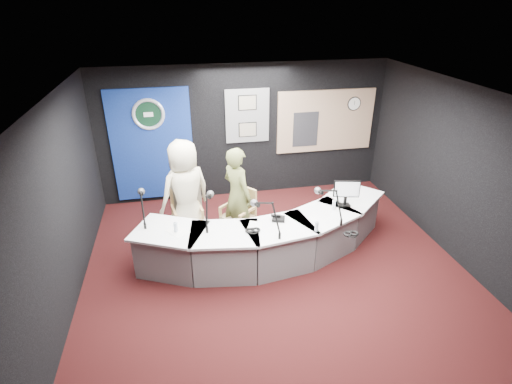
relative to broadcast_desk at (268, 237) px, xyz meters
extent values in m
plane|color=black|center=(0.05, -0.55, -0.38)|extent=(6.00, 6.00, 0.00)
cube|color=silver|center=(0.05, -0.55, 2.42)|extent=(6.00, 6.00, 0.02)
cube|color=black|center=(0.05, 2.45, 1.02)|extent=(6.00, 0.02, 2.80)
cube|color=black|center=(0.05, -3.55, 1.02)|extent=(6.00, 0.02, 2.80)
cube|color=black|center=(-2.95, -0.55, 1.02)|extent=(0.02, 6.00, 2.80)
cube|color=black|center=(3.05, -0.55, 1.02)|extent=(0.02, 6.00, 2.80)
cube|color=navy|center=(-1.85, 2.42, 0.88)|extent=(1.60, 0.05, 2.30)
torus|color=silver|center=(-1.85, 2.38, 1.52)|extent=(0.63, 0.07, 0.63)
cylinder|color=black|center=(-1.85, 2.38, 1.52)|extent=(0.48, 0.01, 0.48)
cube|color=slate|center=(0.10, 2.42, 1.38)|extent=(0.90, 0.04, 1.10)
cube|color=#7C705A|center=(0.10, 2.39, 1.65)|extent=(0.34, 0.02, 0.27)
cube|color=#7C705A|center=(0.10, 2.39, 1.09)|extent=(0.34, 0.02, 0.27)
cube|color=#A28065|center=(1.80, 2.42, 1.18)|extent=(2.12, 0.06, 1.32)
cube|color=beige|center=(1.80, 2.41, 1.18)|extent=(2.00, 0.02, 1.20)
cube|color=black|center=(1.35, 2.39, 1.03)|extent=(0.55, 0.02, 0.75)
cylinder|color=white|center=(2.40, 2.39, 1.52)|extent=(0.28, 0.01, 0.28)
cube|color=#6E675D|center=(-1.25, 1.03, 0.24)|extent=(0.51, 0.18, 0.70)
imported|color=beige|center=(-1.28, 0.79, 0.56)|extent=(1.09, 0.94, 1.87)
imported|color=olive|center=(-0.40, 0.63, 0.50)|extent=(0.68, 0.76, 1.74)
cube|color=black|center=(1.37, 0.14, 0.70)|extent=(0.46, 0.13, 0.32)
cube|color=black|center=(0.14, -0.12, 0.40)|extent=(0.24, 0.21, 0.05)
torus|color=black|center=(1.10, -0.75, 0.39)|extent=(0.21, 0.21, 0.04)
torus|color=black|center=(-0.32, -0.37, 0.39)|extent=(0.20, 0.20, 0.03)
cube|color=white|center=(-1.45, -0.16, 0.38)|extent=(0.38, 0.40, 0.00)
cube|color=white|center=(-0.26, -0.23, 0.38)|extent=(0.29, 0.35, 0.00)
camera|label=1|loc=(-1.28, -5.44, 3.62)|focal=28.00mm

